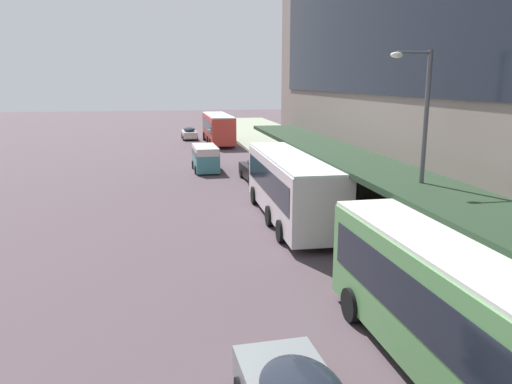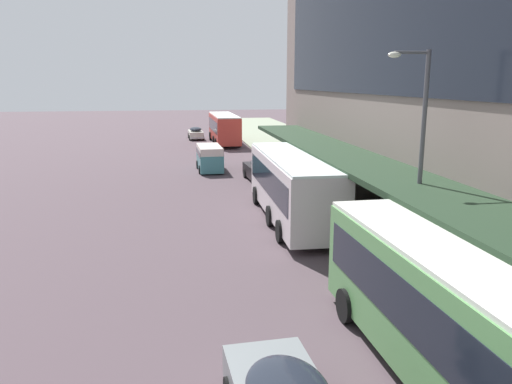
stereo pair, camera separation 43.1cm
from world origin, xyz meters
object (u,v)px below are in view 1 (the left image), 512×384
Objects in this scene: transit_bus_kerbside_rear at (218,127)px; vw_van at (205,157)px; transit_bus_kerbside_front at (291,183)px; transit_bus_kerbside_far at (461,307)px; sedan_lead_near at (189,133)px; sedan_trailing_mid at (258,170)px; street_lamp at (419,149)px.

vw_van is (-2.86, -17.03, -0.77)m from transit_bus_kerbside_rear.
transit_bus_kerbside_front reaches higher than vw_van.
sedan_lead_near is (-3.53, 51.37, -1.12)m from transit_bus_kerbside_far.
sedan_trailing_mid reaches higher than sedan_lead_near.
sedan_trailing_mid is at bearing -82.93° from sedan_lead_near.
transit_bus_kerbside_front is at bearing -85.12° from sedan_lead_near.
street_lamp is (2.13, 6.29, 2.74)m from transit_bus_kerbside_far.
transit_bus_kerbside_far reaches higher than vw_van.
transit_bus_kerbside_rear is at bearing 90.39° from transit_bus_kerbside_front.
transit_bus_kerbside_rear is (-0.22, 32.19, -0.02)m from transit_bus_kerbside_front.
street_lamp reaches higher than transit_bus_kerbside_rear.
street_lamp is at bearing -82.83° from sedan_lead_near.
sedan_lead_near is 45.60m from street_lamp.
transit_bus_kerbside_far is at bearing -86.06° from sedan_lead_near.
transit_bus_kerbside_rear is 5.95m from sedan_lead_near.
transit_bus_kerbside_far is 2.14× the size of vw_van.
street_lamp reaches higher than transit_bus_kerbside_front.
transit_bus_kerbside_front is 2.50× the size of sedan_lead_near.
vw_van is (0.10, -22.07, 0.36)m from sedan_lead_near.
sedan_lead_near is 0.57× the size of street_lamp.
street_lamp is (2.49, -7.86, 2.71)m from transit_bus_kerbside_front.
transit_bus_kerbside_far is 29.51m from vw_van.
transit_bus_kerbside_rear is 1.10× the size of transit_bus_kerbside_far.
transit_bus_kerbside_rear is 22.09m from sedan_trailing_mid.
street_lamp is at bearing -72.42° from transit_bus_kerbside_front.
transit_bus_kerbside_far is 1.96× the size of sedan_trailing_mid.
transit_bus_kerbside_far is 2.23× the size of sedan_lead_near.
vw_van is at bearing -99.52° from transit_bus_kerbside_rear.
street_lamp is (2.71, -40.04, 2.73)m from transit_bus_kerbside_rear.
sedan_lead_near is 22.07m from vw_van.
street_lamp is (2.30, -17.98, 3.79)m from sedan_trailing_mid.
vw_van reaches higher than sedan_lead_near.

